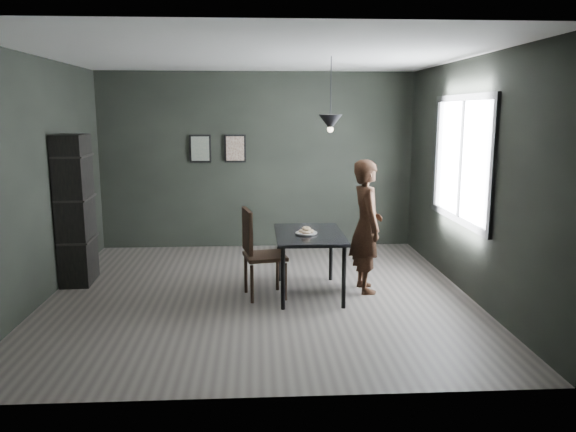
{
  "coord_description": "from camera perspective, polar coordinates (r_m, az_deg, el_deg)",
  "views": [
    {
      "loc": [
        -0.03,
        -6.51,
        2.17
      ],
      "look_at": [
        0.35,
        0.05,
        0.95
      ],
      "focal_mm": 35.0,
      "sensor_mm": 36.0,
      "label": 1
    }
  ],
  "objects": [
    {
      "name": "wood_chair",
      "position": [
        6.6,
        -3.16,
        -3.21
      ],
      "size": [
        0.54,
        0.54,
        1.06
      ],
      "rotation": [
        0.0,
        0.0,
        0.19
      ],
      "color": "black",
      "rests_on": "ground"
    },
    {
      "name": "back_wall",
      "position": [
        9.04,
        -3.13,
        5.62
      ],
      "size": [
        5.0,
        0.1,
        2.8
      ],
      "primitive_type": "cube",
      "color": "black",
      "rests_on": "ground"
    },
    {
      "name": "woman",
      "position": [
        6.86,
        7.98,
        -1.02
      ],
      "size": [
        0.43,
        0.62,
        1.62
      ],
      "primitive_type": "imported",
      "rotation": [
        0.0,
        0.0,
        1.65
      ],
      "color": "black",
      "rests_on": "ground"
    },
    {
      "name": "donut_pile",
      "position": [
        6.62,
        1.87,
        -1.52
      ],
      "size": [
        0.18,
        0.18,
        0.08
      ],
      "rotation": [
        0.0,
        0.0,
        0.38
      ],
      "color": "beige",
      "rests_on": "white_plate"
    },
    {
      "name": "framed_print_left",
      "position": [
        9.03,
        -8.9,
        6.78
      ],
      "size": [
        0.34,
        0.04,
        0.44
      ],
      "color": "black",
      "rests_on": "ground"
    },
    {
      "name": "ceiling",
      "position": [
        6.54,
        -3.16,
        16.04
      ],
      "size": [
        5.0,
        5.0,
        0.02
      ],
      "color": "silver",
      "rests_on": "ground"
    },
    {
      "name": "shelf_unit",
      "position": [
        7.6,
        -20.8,
        0.59
      ],
      "size": [
        0.39,
        0.65,
        1.9
      ],
      "primitive_type": "cube",
      "rotation": [
        0.0,
        0.0,
        0.05
      ],
      "color": "black",
      "rests_on": "ground"
    },
    {
      "name": "cafe_table",
      "position": [
        6.71,
        2.16,
        -2.4
      ],
      "size": [
        0.8,
        1.2,
        0.75
      ],
      "color": "black",
      "rests_on": "ground"
    },
    {
      "name": "ground",
      "position": [
        6.86,
        -2.92,
        -7.93
      ],
      "size": [
        5.0,
        5.0,
        0.0
      ],
      "primitive_type": "plane",
      "color": "#383430",
      "rests_on": "ground"
    },
    {
      "name": "framed_print_right",
      "position": [
        9.0,
        -5.39,
        6.84
      ],
      "size": [
        0.34,
        0.04,
        0.44
      ],
      "color": "black",
      "rests_on": "ground"
    },
    {
      "name": "white_plate",
      "position": [
        6.63,
        1.87,
        -1.81
      ],
      "size": [
        0.23,
        0.23,
        0.01
      ],
      "primitive_type": "cylinder",
      "color": "silver",
      "rests_on": "cafe_table"
    },
    {
      "name": "window_assembly",
      "position": [
        7.18,
        17.17,
        5.5
      ],
      "size": [
        0.04,
        1.96,
        1.56
      ],
      "color": "white",
      "rests_on": "ground"
    },
    {
      "name": "pendant_lamp",
      "position": [
        6.67,
        4.33,
        9.47
      ],
      "size": [
        0.28,
        0.28,
        0.86
      ],
      "color": "black",
      "rests_on": "ground"
    }
  ]
}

